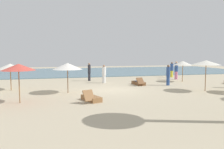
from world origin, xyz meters
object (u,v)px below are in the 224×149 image
object	(u,v)px
lounger_1	(91,98)
person_2	(176,70)
umbrella_5	(10,67)
person_3	(104,74)
umbrella_4	(206,63)
person_0	(168,75)
umbrella_2	(183,63)
umbrella_1	(18,67)
person_5	(89,72)
lounger_3	(139,83)
umbrella_3	(67,66)
person_4	(172,70)

from	to	relation	value
lounger_1	person_2	bearing A→B (deg)	39.53
umbrella_5	person_3	xyz separation A→B (m)	(7.47, 2.33, -0.92)
lounger_1	person_3	xyz separation A→B (m)	(2.30, 7.40, 0.66)
umbrella_4	umbrella_5	distance (m)	14.16
lounger_1	person_0	size ratio (longest dim) A/B	1.00
umbrella_2	person_0	bearing A→B (deg)	-142.40
person_0	person_2	world-z (taller)	person_2
umbrella_1	lounger_1	xyz separation A→B (m)	(3.86, -0.37, -1.80)
umbrella_2	umbrella_4	world-z (taller)	umbrella_4
person_3	person_5	size ratio (longest dim) A/B	0.94
lounger_1	person_3	size ratio (longest dim) A/B	1.05
lounger_3	person_5	world-z (taller)	person_5
umbrella_2	lounger_1	size ratio (longest dim) A/B	1.13
umbrella_2	umbrella_3	xyz separation A→B (m)	(-11.01, -3.61, 0.06)
person_5	lounger_1	bearing A→B (deg)	-97.49
umbrella_3	person_4	bearing A→B (deg)	31.88
lounger_1	person_5	distance (m)	9.40
person_5	person_0	bearing A→B (deg)	-37.46
umbrella_2	person_4	size ratio (longest dim) A/B	1.15
person_5	umbrella_3	bearing A→B (deg)	-110.69
umbrella_3	person_2	size ratio (longest dim) A/B	1.10
umbrella_3	umbrella_4	distance (m)	9.79
umbrella_1	umbrella_5	size ratio (longest dim) A/B	1.09
umbrella_5	person_2	size ratio (longest dim) A/B	1.05
lounger_1	umbrella_5	bearing A→B (deg)	135.53
umbrella_5	person_3	bearing A→B (deg)	17.30
umbrella_5	person_2	xyz separation A→B (m)	(15.41, 3.39, -0.80)
lounger_3	person_3	xyz separation A→B (m)	(-2.66, 1.89, 0.66)
umbrella_1	umbrella_3	xyz separation A→B (m)	(2.71, 2.63, -0.13)
lounger_1	lounger_3	size ratio (longest dim) A/B	1.00
umbrella_1	person_2	size ratio (longest dim) A/B	1.14
umbrella_4	lounger_1	bearing A→B (deg)	-170.87
umbrella_5	person_4	world-z (taller)	umbrella_5
lounger_1	umbrella_2	bearing A→B (deg)	33.85
umbrella_1	person_3	xyz separation A→B (m)	(6.16, 7.02, -1.13)
umbrella_3	lounger_3	size ratio (longest dim) A/B	1.17
umbrella_3	person_3	world-z (taller)	umbrella_3
person_3	person_4	distance (m)	9.07
umbrella_5	lounger_1	distance (m)	7.41
lounger_1	person_0	world-z (taller)	person_0
person_2	umbrella_2	bearing A→B (deg)	-102.02
person_0	person_3	world-z (taller)	person_0
umbrella_2	person_3	bearing A→B (deg)	174.08
umbrella_1	umbrella_3	bearing A→B (deg)	44.19
person_3	umbrella_5	bearing A→B (deg)	-162.70
person_3	person_5	world-z (taller)	person_5
umbrella_3	umbrella_4	size ratio (longest dim) A/B	0.93
umbrella_3	person_3	bearing A→B (deg)	51.79
umbrella_4	person_2	distance (m)	7.39
lounger_3	umbrella_3	bearing A→B (deg)	-157.76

